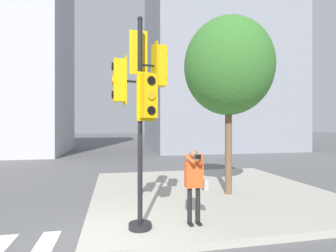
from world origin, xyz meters
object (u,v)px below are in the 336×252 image
Objects in this scene: street_tree at (228,67)px; traffic_signal_pole at (141,91)px; person_photographer at (195,180)px; fire_hydrant at (139,184)px.

traffic_signal_pole is at bearing -143.27° from street_tree.
street_tree reaches higher than traffic_signal_pole.
street_tree reaches higher than person_photographer.
person_photographer is 4.42m from street_tree.
traffic_signal_pole is 6.35× the size of fire_hydrant.
person_photographer is 0.29× the size of street_tree.
traffic_signal_pole is 4.12m from street_tree.
fire_hydrant is at bearing 171.14° from street_tree.
fire_hydrant is (-1.02, 2.80, -0.66)m from person_photographer.
traffic_signal_pole is 2.74× the size of person_photographer.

